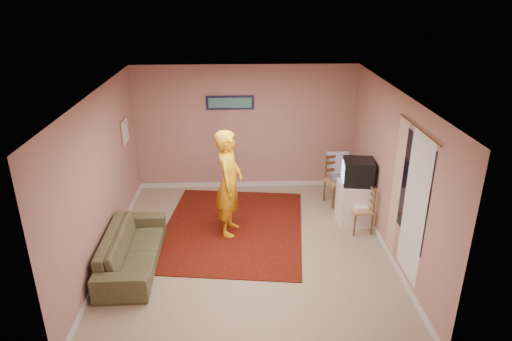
{
  "coord_description": "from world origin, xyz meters",
  "views": [
    {
      "loc": [
        -0.13,
        -6.47,
        4.07
      ],
      "look_at": [
        0.15,
        0.6,
        1.15
      ],
      "focal_mm": 32.0,
      "sensor_mm": 36.0,
      "label": 1
    }
  ],
  "objects_px": {
    "tv_cabinet": "(355,203)",
    "sofa": "(132,249)",
    "chair_a": "(338,175)",
    "person": "(229,183)",
    "chair_b": "(362,204)",
    "crt_tv": "(358,172)"
  },
  "relations": [
    {
      "from": "chair_a",
      "to": "chair_b",
      "type": "relative_size",
      "value": 1.19
    },
    {
      "from": "tv_cabinet",
      "to": "person",
      "type": "distance_m",
      "value": 2.34
    },
    {
      "from": "tv_cabinet",
      "to": "person",
      "type": "relative_size",
      "value": 0.41
    },
    {
      "from": "sofa",
      "to": "person",
      "type": "height_order",
      "value": "person"
    },
    {
      "from": "tv_cabinet",
      "to": "sofa",
      "type": "relative_size",
      "value": 0.39
    },
    {
      "from": "chair_b",
      "to": "person",
      "type": "bearing_deg",
      "value": -96.08
    },
    {
      "from": "chair_a",
      "to": "person",
      "type": "xyz_separation_m",
      "value": [
        -2.1,
        -1.05,
        0.34
      ]
    },
    {
      "from": "chair_a",
      "to": "person",
      "type": "distance_m",
      "value": 2.38
    },
    {
      "from": "chair_b",
      "to": "sofa",
      "type": "distance_m",
      "value": 3.89
    },
    {
      "from": "chair_b",
      "to": "person",
      "type": "height_order",
      "value": "person"
    },
    {
      "from": "crt_tv",
      "to": "chair_a",
      "type": "height_order",
      "value": "crt_tv"
    },
    {
      "from": "crt_tv",
      "to": "chair_b",
      "type": "bearing_deg",
      "value": -76.92
    },
    {
      "from": "tv_cabinet",
      "to": "crt_tv",
      "type": "bearing_deg",
      "value": 172.65
    },
    {
      "from": "chair_b",
      "to": "sofa",
      "type": "relative_size",
      "value": 0.23
    },
    {
      "from": "person",
      "to": "tv_cabinet",
      "type": "bearing_deg",
      "value": -72.77
    },
    {
      "from": "crt_tv",
      "to": "chair_a",
      "type": "xyz_separation_m",
      "value": [
        -0.15,
        0.78,
        -0.4
      ]
    },
    {
      "from": "chair_a",
      "to": "person",
      "type": "relative_size",
      "value": 0.29
    },
    {
      "from": "tv_cabinet",
      "to": "crt_tv",
      "type": "height_order",
      "value": "crt_tv"
    },
    {
      "from": "tv_cabinet",
      "to": "chair_b",
      "type": "relative_size",
      "value": 1.66
    },
    {
      "from": "crt_tv",
      "to": "person",
      "type": "xyz_separation_m",
      "value": [
        -2.26,
        -0.27,
        -0.06
      ]
    },
    {
      "from": "chair_a",
      "to": "sofa",
      "type": "bearing_deg",
      "value": -169.09
    },
    {
      "from": "tv_cabinet",
      "to": "sofa",
      "type": "xyz_separation_m",
      "value": [
        -3.75,
        -1.23,
        -0.09
      ]
    }
  ]
}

